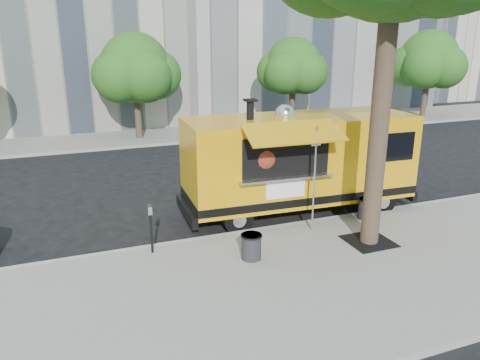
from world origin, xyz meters
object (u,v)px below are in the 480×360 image
object	(u,v)px
far_tree_d	(429,60)
far_tree_b	(135,68)
parking_meter	(151,222)
trash_bin_left	(251,246)
far_tree_c	(293,66)
food_truck	(299,161)
trash_bin_right	(366,208)
sign_post	(315,173)

from	to	relation	value
far_tree_d	far_tree_b	bearing A→B (deg)	179.70
far_tree_d	parking_meter	distance (m)	25.38
parking_meter	trash_bin_left	world-z (taller)	parking_meter
far_tree_b	far_tree_d	bearing A→B (deg)	-0.30
far_tree_b	far_tree_c	distance (m)	9.01
far_tree_c	trash_bin_left	distance (m)	17.65
trash_bin_left	far_tree_d	bearing A→B (deg)	38.99
far_tree_c	food_truck	world-z (taller)	far_tree_c
far_tree_b	trash_bin_right	size ratio (longest dim) A/B	8.72
trash_bin_left	far_tree_b	bearing A→B (deg)	90.92
sign_post	trash_bin_left	size ratio (longest dim) A/B	4.63
food_truck	trash_bin_left	bearing A→B (deg)	-131.97
far_tree_c	food_truck	distance (m)	13.78
parking_meter	trash_bin_right	world-z (taller)	parking_meter
trash_bin_right	far_tree_c	bearing A→B (deg)	71.91
far_tree_c	far_tree_d	world-z (taller)	far_tree_d
far_tree_b	parking_meter	world-z (taller)	far_tree_b
far_tree_b	sign_post	xyz separation A→B (m)	(2.55, -14.25, -1.98)
far_tree_b	parking_meter	size ratio (longest dim) A/B	4.12
sign_post	trash_bin_left	distance (m)	2.86
far_tree_b	food_truck	distance (m)	13.05
far_tree_c	food_truck	size ratio (longest dim) A/B	0.69
sign_post	parking_meter	world-z (taller)	sign_post
far_tree_c	trash_bin_right	world-z (taller)	far_tree_c
trash_bin_right	sign_post	bearing A→B (deg)	-174.97
far_tree_c	trash_bin_left	world-z (taller)	far_tree_c
trash_bin_right	food_truck	bearing A→B (deg)	134.76
sign_post	parking_meter	size ratio (longest dim) A/B	2.25
far_tree_d	sign_post	xyz separation A→B (m)	(-16.45, -14.15, -2.04)
far_tree_b	trash_bin_right	world-z (taller)	far_tree_b
far_tree_d	sign_post	size ratio (longest dim) A/B	1.88
far_tree_b	trash_bin_left	xyz separation A→B (m)	(0.25, -15.28, -3.34)
far_tree_c	far_tree_d	xyz separation A→B (m)	(10.00, 0.20, 0.17)
parking_meter	trash_bin_right	distance (m)	6.52
far_tree_b	far_tree_d	xyz separation A→B (m)	(19.00, -0.10, 0.06)
far_tree_b	trash_bin_left	size ratio (longest dim) A/B	8.49
far_tree_c	sign_post	world-z (taller)	far_tree_c
parking_meter	food_truck	size ratio (longest dim) A/B	0.18
far_tree_b	food_truck	size ratio (longest dim) A/B	0.73
sign_post	trash_bin_right	distance (m)	2.38
parking_meter	trash_bin_right	bearing A→B (deg)	-0.25
food_truck	trash_bin_right	world-z (taller)	food_truck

